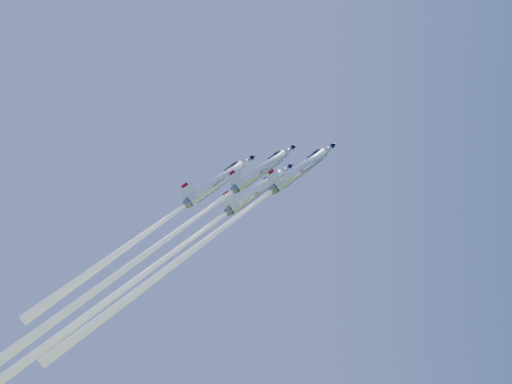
{
  "coord_description": "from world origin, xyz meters",
  "views": [
    {
      "loc": [
        0.36,
        -106.82,
        55.54
      ],
      "look_at": [
        0.0,
        0.0,
        83.28
      ],
      "focal_mm": 40.0,
      "sensor_mm": 36.0,
      "label": 1
    }
  ],
  "objects_px": {
    "jet_lead": "(212,236)",
    "jet_right": "(163,241)",
    "jet_left": "(150,270)",
    "jet_slot": "(155,227)"
  },
  "relations": [
    {
      "from": "jet_right",
      "to": "jet_slot",
      "type": "distance_m",
      "value": 8.68
    },
    {
      "from": "jet_right",
      "to": "jet_slot",
      "type": "relative_size",
      "value": 1.22
    },
    {
      "from": "jet_slot",
      "to": "jet_right",
      "type": "bearing_deg",
      "value": 4.36
    },
    {
      "from": "jet_lead",
      "to": "jet_right",
      "type": "relative_size",
      "value": 1.06
    },
    {
      "from": "jet_left",
      "to": "jet_slot",
      "type": "relative_size",
      "value": 1.49
    },
    {
      "from": "jet_right",
      "to": "jet_lead",
      "type": "bearing_deg",
      "value": 120.16
    },
    {
      "from": "jet_lead",
      "to": "jet_right",
      "type": "bearing_deg",
      "value": -59.84
    },
    {
      "from": "jet_lead",
      "to": "jet_right",
      "type": "height_order",
      "value": "jet_lead"
    },
    {
      "from": "jet_lead",
      "to": "jet_left",
      "type": "distance_m",
      "value": 14.51
    },
    {
      "from": "jet_slot",
      "to": "jet_lead",
      "type": "bearing_deg",
      "value": 77.96
    }
  ]
}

